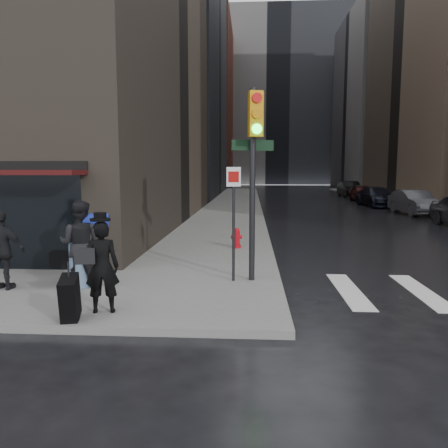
% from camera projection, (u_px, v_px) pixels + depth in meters
% --- Properties ---
extents(ground, '(140.00, 140.00, 0.00)m').
position_uv_depth(ground, '(189.00, 301.00, 9.08)').
color(ground, black).
rests_on(ground, ground).
extents(sidewalk_left, '(4.00, 50.00, 0.15)m').
position_uv_depth(sidewalk_left, '(235.00, 202.00, 35.82)').
color(sidewalk_left, slate).
rests_on(sidewalk_left, ground).
extents(sidewalk_right, '(3.00, 50.00, 0.15)m').
position_uv_depth(sidewalk_right, '(403.00, 203.00, 35.00)').
color(sidewalk_right, slate).
rests_on(sidewalk_right, ground).
extents(bldg_left_mid, '(22.00, 24.00, 34.00)m').
position_uv_depth(bldg_left_mid, '(115.00, 32.00, 45.42)').
color(bldg_left_mid, gray).
rests_on(bldg_left_mid, ground).
extents(bldg_left_far, '(22.00, 20.00, 26.00)m').
position_uv_depth(bldg_left_far, '(162.00, 105.00, 69.68)').
color(bldg_left_far, brown).
rests_on(bldg_left_far, ground).
extents(bldg_right_far, '(22.00, 20.00, 25.00)m').
position_uv_depth(bldg_right_far, '(422.00, 102.00, 63.41)').
color(bldg_right_far, gray).
rests_on(bldg_right_far, ground).
extents(bldg_distant, '(40.00, 12.00, 32.00)m').
position_uv_depth(bldg_distant, '(276.00, 100.00, 84.00)').
color(bldg_distant, gray).
rests_on(bldg_distant, ground).
extents(man_overcoat, '(0.95, 1.10, 1.85)m').
position_uv_depth(man_overcoat, '(95.00, 272.00, 7.72)').
color(man_overcoat, black).
rests_on(man_overcoat, ground).
extents(man_jeans, '(1.36, 0.74, 1.90)m').
position_uv_depth(man_jeans, '(80.00, 244.00, 9.58)').
color(man_jeans, black).
rests_on(man_jeans, ground).
extents(man_greycoat, '(1.02, 0.46, 1.71)m').
position_uv_depth(man_greycoat, '(2.00, 250.00, 9.31)').
color(man_greycoat, black).
rests_on(man_greycoat, ground).
extents(traffic_light, '(1.07, 0.61, 4.37)m').
position_uv_depth(traffic_light, '(252.00, 158.00, 9.78)').
color(traffic_light, black).
rests_on(traffic_light, ground).
extents(fire_hydrant, '(0.38, 0.29, 0.66)m').
position_uv_depth(fire_hydrant, '(237.00, 239.00, 14.41)').
color(fire_hydrant, '#AE0A13').
rests_on(fire_hydrant, ground).
extents(parked_car_2, '(1.89, 4.62, 1.49)m').
position_uv_depth(parked_car_2, '(414.00, 202.00, 26.49)').
color(parked_car_2, '#4B4B50').
rests_on(parked_car_2, ground).
extents(parked_car_3, '(2.37, 5.08, 1.44)m').
position_uv_depth(parked_car_3, '(377.00, 197.00, 32.38)').
color(parked_car_3, black).
rests_on(parked_car_3, ground).
extents(parked_car_4, '(1.85, 4.32, 1.45)m').
position_uv_depth(parked_car_4, '(362.00, 193.00, 38.22)').
color(parked_car_4, '#40110C').
rests_on(parked_car_4, ground).
extents(parked_car_5, '(1.73, 4.82, 1.58)m').
position_uv_depth(parked_car_5, '(350.00, 189.00, 44.06)').
color(parked_car_5, black).
rests_on(parked_car_5, ground).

